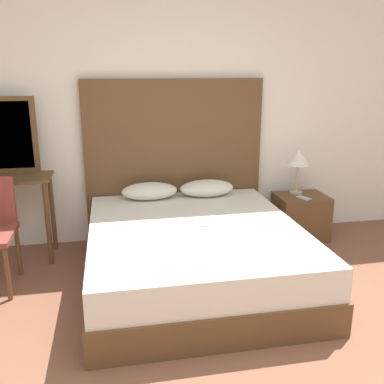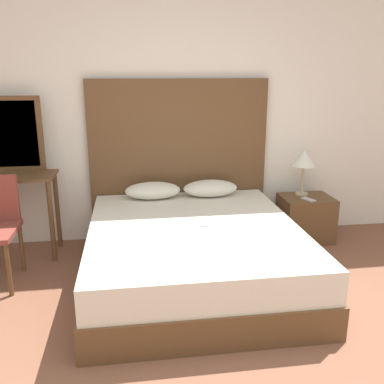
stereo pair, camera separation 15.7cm
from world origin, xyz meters
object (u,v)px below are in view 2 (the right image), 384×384
at_px(phone_on_bed, 205,223).
at_px(table_lamp, 304,160).
at_px(bed, 194,253).
at_px(phone_on_nightstand, 308,199).
at_px(nightstand, 305,218).
at_px(vanity_desk, 9,193).

xyz_separation_m(phone_on_bed, table_lamp, (1.15, 0.80, 0.33)).
distance_m(bed, phone_on_nightstand, 1.41).
bearing_deg(nightstand, phone_on_nightstand, -105.11).
relative_size(nightstand, vanity_desk, 0.60).
xyz_separation_m(phone_on_bed, vanity_desk, (-1.69, 0.72, 0.12)).
bearing_deg(bed, phone_on_bed, 7.48).
bearing_deg(phone_on_nightstand, bed, -153.13).
xyz_separation_m(phone_on_bed, nightstand, (1.17, 0.72, -0.27)).
height_order(phone_on_bed, vanity_desk, vanity_desk).
distance_m(table_lamp, phone_on_nightstand, 0.41).
relative_size(bed, table_lamp, 4.24).
height_order(table_lamp, phone_on_nightstand, table_lamp).
height_order(bed, phone_on_bed, phone_on_bed).
distance_m(phone_on_bed, nightstand, 1.40).
bearing_deg(nightstand, table_lamp, 107.77).
distance_m(nightstand, table_lamp, 0.60).
bearing_deg(vanity_desk, phone_on_bed, -23.04).
distance_m(phone_on_bed, phone_on_nightstand, 1.30).
relative_size(phone_on_bed, phone_on_nightstand, 1.00).
relative_size(bed, vanity_desk, 2.32).
bearing_deg(phone_on_nightstand, vanity_desk, 177.91).
distance_m(bed, phone_on_bed, 0.27).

